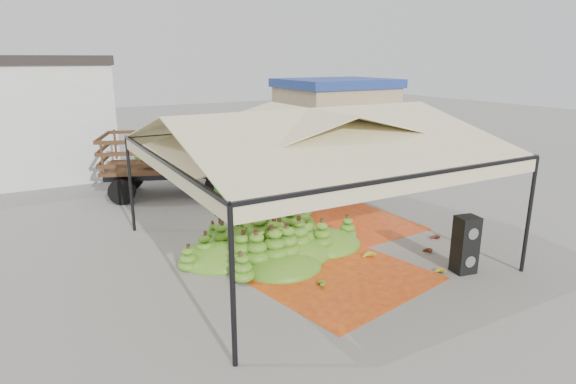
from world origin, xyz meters
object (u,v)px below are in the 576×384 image
banana_heap (277,232)px  vendor (308,184)px  speaker_stack (465,245)px  truck_left (208,155)px  truck_right (351,150)px

banana_heap → vendor: bearing=46.2°
speaker_stack → truck_left: truck_left is taller
speaker_stack → truck_right: truck_right is taller
banana_heap → speaker_stack: bearing=-45.0°
truck_left → truck_right: truck_left is taller
vendor → truck_right: bearing=-126.5°
banana_heap → truck_right: truck_right is taller
banana_heap → speaker_stack: speaker_stack is taller
vendor → speaker_stack: bearing=112.0°
speaker_stack → truck_left: bearing=116.9°
vendor → truck_right: 5.62m
speaker_stack → truck_right: bearing=79.8°
banana_heap → vendor: size_ratio=2.95×
speaker_stack → truck_left: 10.76m
speaker_stack → vendor: bearing=106.7°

